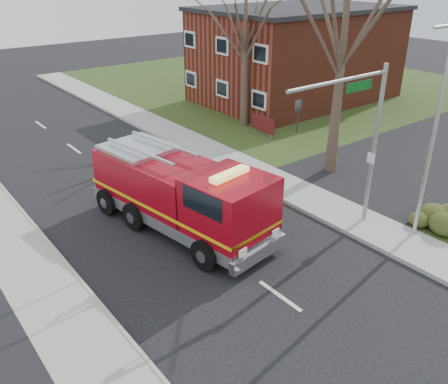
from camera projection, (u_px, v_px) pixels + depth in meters
ground at (280, 296)px, 16.06m from camera, size 120.00×120.00×0.00m
sidewalk_right at (389, 236)px, 19.46m from camera, size 2.40×80.00×0.15m
sidewalk_left at (112, 384)px, 12.60m from camera, size 2.40×80.00×0.15m
brick_building at (297, 54)px, 37.77m from camera, size 15.40×10.40×7.25m
health_center_sign at (263, 124)px, 30.37m from camera, size 0.12×2.00×1.40m
bare_tree_near at (345, 28)px, 22.36m from camera, size 6.00×6.00×12.00m
bare_tree_far at (246, 28)px, 29.98m from camera, size 5.25×5.25×10.50m
traffic_signal_mast at (358, 123)px, 17.96m from camera, size 5.29×0.18×6.80m
streetlight_pole at (434, 131)px, 17.67m from camera, size 1.48×0.16×8.40m
fire_engine at (182, 196)px, 19.50m from camera, size 4.29×8.83×3.42m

